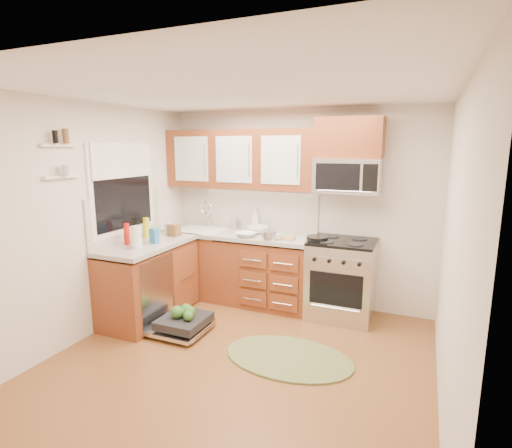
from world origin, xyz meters
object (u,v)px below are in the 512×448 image
at_px(sink, 201,238).
at_px(skillet, 317,238).
at_px(range, 341,279).
at_px(paper_towel_roll, 136,237).
at_px(bowl_b, 258,230).
at_px(dishwasher, 181,324).
at_px(cup, 278,236).
at_px(upper_cabinets, 240,159).
at_px(stock_pot, 270,235).
at_px(cutting_board, 282,238).
at_px(bowl_a, 246,235).
at_px(rug, 288,358).
at_px(microwave, 348,176).

xyz_separation_m(sink, skillet, (1.65, -0.10, 0.17)).
bearing_deg(range, paper_towel_roll, -150.59).
distance_m(sink, bowl_b, 0.82).
distance_m(dishwasher, cup, 1.51).
xyz_separation_m(upper_cabinets, stock_pot, (0.56, -0.35, -0.90)).
height_order(cutting_board, bowl_b, bowl_b).
relative_size(cutting_board, cup, 2.50).
bearing_deg(stock_pot, skillet, 9.56).
height_order(range, sink, range).
bearing_deg(bowl_b, bowl_a, -99.18).
bearing_deg(upper_cabinets, skillet, -13.01).
height_order(range, rug, range).
bearing_deg(stock_pot, rug, -59.51).
bearing_deg(rug, sink, 144.57).
height_order(upper_cabinets, range, upper_cabinets).
bearing_deg(cup, bowl_b, 144.99).
relative_size(sink, bowl_b, 2.16).
bearing_deg(range, microwave, 90.00).
bearing_deg(rug, dishwasher, 177.07).
xyz_separation_m(range, stock_pot, (-0.84, -0.21, 0.50)).
height_order(microwave, bowl_b, microwave).
distance_m(dishwasher, paper_towel_roll, 1.08).
bearing_deg(stock_pot, microwave, 21.35).
height_order(sink, paper_towel_roll, paper_towel_roll).
bearing_deg(rug, bowl_b, 123.99).
bearing_deg(dishwasher, bowl_b, 71.37).
bearing_deg(sink, bowl_a, -12.65).
bearing_deg(microwave, stock_pot, -158.65).
distance_m(sink, stock_pot, 1.12).
relative_size(stock_pot, paper_towel_roll, 0.73).
bearing_deg(bowl_a, sink, 167.35).
distance_m(range, dishwasher, 1.95).
bearing_deg(dishwasher, cup, 50.77).
xyz_separation_m(microwave, dishwasher, (-1.54, -1.25, -1.60)).
bearing_deg(rug, stock_pot, 120.49).
distance_m(sink, bowl_a, 0.79).
xyz_separation_m(range, sink, (-1.93, -0.01, 0.33)).
bearing_deg(paper_towel_roll, rug, -1.06).
bearing_deg(bowl_b, stock_pot, -46.30).
distance_m(range, bowl_b, 1.24).
xyz_separation_m(bowl_a, cup, (0.42, 0.01, 0.02)).
bearing_deg(microwave, skillet, -140.00).
xyz_separation_m(range, cutting_board, (-0.72, -0.10, 0.46)).
xyz_separation_m(upper_cabinets, rug, (1.14, -1.34, -1.86)).
relative_size(bowl_a, cup, 2.04).
height_order(bowl_a, cup, cup).
relative_size(rug, skillet, 4.98).
distance_m(range, cup, 0.92).
bearing_deg(skillet, paper_towel_roll, -149.55).
relative_size(range, skillet, 3.72).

